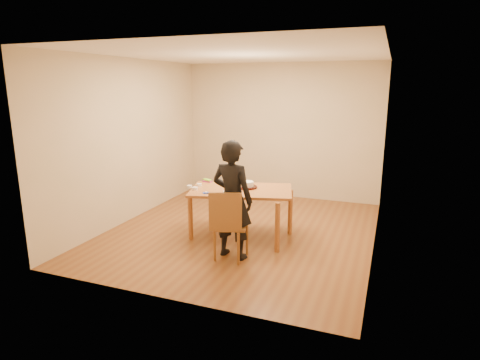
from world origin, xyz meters
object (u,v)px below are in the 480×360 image
(dining_table, at_px, (241,190))
(person, at_px, (232,200))
(cake, at_px, (247,184))
(cake_plate, at_px, (247,187))
(dining_chair, at_px, (231,226))

(dining_table, xyz_separation_m, person, (0.15, -0.73, 0.07))
(cake, bearing_deg, person, -83.38)
(cake, relative_size, person, 0.13)
(cake_plate, distance_m, cake, 0.04)
(dining_chair, relative_size, cake, 1.94)
(person, bearing_deg, cake_plate, -74.43)
(dining_chair, distance_m, cake, 0.96)
(dining_table, height_order, cake, cake)
(dining_table, height_order, cake_plate, cake_plate)
(person, bearing_deg, dining_chair, 98.94)
(dining_chair, bearing_deg, person, 72.18)
(person, bearing_deg, cake, -74.43)
(dining_table, xyz_separation_m, dining_chair, (0.15, -0.78, -0.28))
(dining_table, bearing_deg, cake, 48.94)
(dining_chair, bearing_deg, cake, 78.47)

